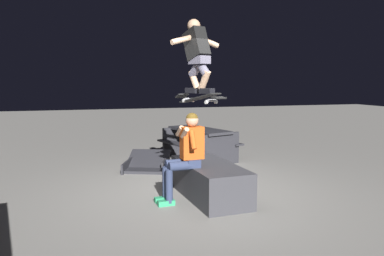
{
  "coord_description": "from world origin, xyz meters",
  "views": [
    {
      "loc": [
        -5.87,
        1.78,
        1.87
      ],
      "look_at": [
        -0.34,
        0.15,
        1.15
      ],
      "focal_mm": 35.36,
      "sensor_mm": 36.0,
      "label": 1
    }
  ],
  "objects_px": {
    "person_sitting_on_ledge": "(185,152)",
    "skateboard": "(199,98)",
    "skater_airborne": "(197,53)",
    "kicker_ramp": "(147,165)",
    "picnic_table_back": "(199,139)",
    "ledge_box_main": "(210,181)"
  },
  "relations": [
    {
      "from": "skateboard",
      "to": "person_sitting_on_ledge",
      "type": "bearing_deg",
      "value": 83.15
    },
    {
      "from": "skater_airborne",
      "to": "picnic_table_back",
      "type": "bearing_deg",
      "value": -18.23
    },
    {
      "from": "picnic_table_back",
      "to": "person_sitting_on_ledge",
      "type": "bearing_deg",
      "value": 158.52
    },
    {
      "from": "picnic_table_back",
      "to": "ledge_box_main",
      "type": "bearing_deg",
      "value": 165.66
    },
    {
      "from": "ledge_box_main",
      "to": "person_sitting_on_ledge",
      "type": "relative_size",
      "value": 1.25
    },
    {
      "from": "person_sitting_on_ledge",
      "to": "skateboard",
      "type": "relative_size",
      "value": 1.36
    },
    {
      "from": "person_sitting_on_ledge",
      "to": "picnic_table_back",
      "type": "height_order",
      "value": "person_sitting_on_ledge"
    },
    {
      "from": "ledge_box_main",
      "to": "skateboard",
      "type": "relative_size",
      "value": 1.7
    },
    {
      "from": "ledge_box_main",
      "to": "kicker_ramp",
      "type": "bearing_deg",
      "value": 14.76
    },
    {
      "from": "ledge_box_main",
      "to": "skateboard",
      "type": "height_order",
      "value": "skateboard"
    },
    {
      "from": "person_sitting_on_ledge",
      "to": "skateboard",
      "type": "height_order",
      "value": "skateboard"
    },
    {
      "from": "skateboard",
      "to": "picnic_table_back",
      "type": "xyz_separation_m",
      "value": [
        2.98,
        -0.94,
        -1.11
      ]
    },
    {
      "from": "kicker_ramp",
      "to": "person_sitting_on_ledge",
      "type": "bearing_deg",
      "value": -175.64
    },
    {
      "from": "skateboard",
      "to": "skater_airborne",
      "type": "xyz_separation_m",
      "value": [
        0.05,
        0.02,
        0.69
      ]
    },
    {
      "from": "ledge_box_main",
      "to": "skateboard",
      "type": "bearing_deg",
      "value": 118.44
    },
    {
      "from": "person_sitting_on_ledge",
      "to": "kicker_ramp",
      "type": "bearing_deg",
      "value": 4.36
    },
    {
      "from": "skater_airborne",
      "to": "kicker_ramp",
      "type": "bearing_deg",
      "value": 9.09
    },
    {
      "from": "skater_airborne",
      "to": "picnic_table_back",
      "type": "distance_m",
      "value": 3.57
    },
    {
      "from": "ledge_box_main",
      "to": "kicker_ramp",
      "type": "xyz_separation_m",
      "value": [
        2.33,
        0.61,
        -0.21
      ]
    },
    {
      "from": "skater_airborne",
      "to": "kicker_ramp",
      "type": "relative_size",
      "value": 0.83
    },
    {
      "from": "ledge_box_main",
      "to": "picnic_table_back",
      "type": "xyz_separation_m",
      "value": [
        2.87,
        -0.73,
        0.22
      ]
    },
    {
      "from": "ledge_box_main",
      "to": "skater_airborne",
      "type": "distance_m",
      "value": 2.04
    }
  ]
}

